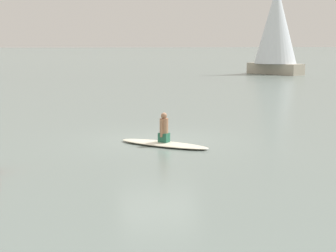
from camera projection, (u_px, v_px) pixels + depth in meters
name	position (u px, v px, depth m)	size (l,w,h in m)	color
ground_plane	(158.00, 140.00, 18.37)	(400.00, 400.00, 0.00)	slate
surfboard	(164.00, 144.00, 17.42)	(3.02, 0.77, 0.12)	silver
person_paddler	(164.00, 129.00, 17.35)	(0.38, 0.37, 0.90)	#26664C
sailboat_distant	(276.00, 27.00, 52.00)	(5.29, 5.46, 9.07)	#B2A893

